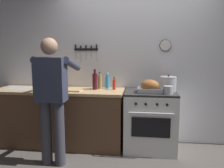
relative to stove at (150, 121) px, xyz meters
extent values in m
cube|color=silver|center=(-0.22, 0.36, 0.85)|extent=(6.00, 0.10, 2.60)
cube|color=black|center=(-1.05, 0.30, 1.07)|extent=(0.39, 0.02, 0.04)
cube|color=silver|center=(-1.22, 0.29, 0.98)|extent=(0.02, 0.00, 0.14)
cube|color=black|center=(-1.22, 0.29, 1.10)|extent=(0.02, 0.02, 0.10)
cube|color=silver|center=(-1.13, 0.29, 0.95)|extent=(0.02, 0.00, 0.20)
cube|color=black|center=(-1.13, 0.29, 1.09)|extent=(0.02, 0.02, 0.08)
cube|color=silver|center=(-1.05, 0.29, 0.97)|extent=(0.01, 0.00, 0.17)
cube|color=black|center=(-1.05, 0.29, 1.10)|extent=(0.02, 0.02, 0.09)
cube|color=silver|center=(-0.96, 0.29, 0.99)|extent=(0.02, 0.00, 0.12)
cube|color=black|center=(-0.96, 0.29, 1.09)|extent=(0.02, 0.02, 0.08)
cube|color=silver|center=(-0.87, 0.29, 0.97)|extent=(0.01, 0.00, 0.16)
cube|color=black|center=(-0.87, 0.29, 1.10)|extent=(0.02, 0.02, 0.10)
cylinder|color=white|center=(0.22, 0.29, 1.13)|extent=(0.16, 0.02, 0.16)
torus|color=black|center=(0.22, 0.29, 1.13)|extent=(0.18, 0.02, 0.18)
cube|color=brown|center=(-1.42, 0.00, -0.02)|extent=(2.00, 0.62, 0.86)
cube|color=tan|center=(-1.42, 0.00, 0.43)|extent=(2.03, 0.65, 0.04)
cube|color=#B2B5B7|center=(-2.10, 0.02, 0.39)|extent=(0.44, 0.36, 0.11)
cube|color=white|center=(0.00, 0.00, -0.02)|extent=(0.76, 0.62, 0.87)
cube|color=black|center=(0.00, -0.31, 0.00)|extent=(0.53, 0.01, 0.28)
cube|color=#2D2D2D|center=(0.00, 0.00, 0.43)|extent=(0.76, 0.62, 0.03)
cylinder|color=black|center=(-0.21, -0.32, 0.33)|extent=(0.04, 0.02, 0.04)
cylinder|color=black|center=(-0.08, -0.32, 0.33)|extent=(0.04, 0.02, 0.04)
cylinder|color=black|center=(0.08, -0.32, 0.33)|extent=(0.04, 0.02, 0.04)
cylinder|color=black|center=(0.21, -0.32, 0.33)|extent=(0.04, 0.02, 0.04)
cylinder|color=silver|center=(0.00, -0.34, 0.21)|extent=(0.61, 0.02, 0.02)
cylinder|color=#383842|center=(-1.37, -0.64, -0.02)|extent=(0.14, 0.14, 0.86)
cylinder|color=#383842|center=(-1.19, -0.64, -0.02)|extent=(0.14, 0.14, 0.86)
cube|color=#2D3347|center=(-1.28, -0.64, 0.69)|extent=(0.38, 0.22, 0.56)
sphere|color=#9E755B|center=(-1.28, -0.64, 1.10)|extent=(0.21, 0.21, 0.21)
cylinder|color=#2D3347|center=(-1.49, -0.40, 0.87)|extent=(0.09, 0.55, 0.22)
cylinder|color=#2D3347|center=(-1.07, -0.40, 0.87)|extent=(0.09, 0.55, 0.22)
cube|color=#B7B7BC|center=(-0.02, -0.08, 0.46)|extent=(0.34, 0.25, 0.01)
cube|color=#B7B7BC|center=(-0.02, -0.21, 0.49)|extent=(0.34, 0.01, 0.05)
cube|color=#B7B7BC|center=(-0.02, 0.04, 0.49)|extent=(0.34, 0.01, 0.05)
cube|color=#B7B7BC|center=(-0.19, -0.08, 0.49)|extent=(0.01, 0.25, 0.05)
cube|color=#B7B7BC|center=(0.15, -0.08, 0.49)|extent=(0.01, 0.25, 0.05)
ellipsoid|color=#935628|center=(-0.02, -0.08, 0.55)|extent=(0.26, 0.19, 0.18)
cylinder|color=#B7B7BC|center=(0.26, 0.05, 0.55)|extent=(0.23, 0.23, 0.21)
cylinder|color=#B2B2B7|center=(0.26, 0.05, 0.66)|extent=(0.24, 0.24, 0.01)
sphere|color=black|center=(0.26, 0.05, 0.68)|extent=(0.03, 0.03, 0.03)
cylinder|color=#B7B7BC|center=(0.23, -0.17, 0.51)|extent=(0.13, 0.13, 0.11)
cube|color=tan|center=(-1.22, -0.09, 0.46)|extent=(0.36, 0.24, 0.02)
cylinder|color=#47141E|center=(-0.86, 0.06, 0.57)|extent=(0.08, 0.08, 0.25)
cylinder|color=#47141E|center=(-0.86, 0.06, 0.73)|extent=(0.03, 0.03, 0.05)
cylinder|color=maroon|center=(-0.86, 0.06, 0.76)|extent=(0.04, 0.04, 0.01)
cylinder|color=#338CCC|center=(-0.68, 0.19, 0.55)|extent=(0.07, 0.07, 0.20)
cylinder|color=#338CCC|center=(-0.68, 0.19, 0.67)|extent=(0.03, 0.03, 0.04)
cylinder|color=white|center=(-0.68, 0.19, 0.69)|extent=(0.03, 0.03, 0.01)
cylinder|color=#997F4C|center=(-0.79, 0.15, 0.56)|extent=(0.07, 0.07, 0.21)
cylinder|color=#997F4C|center=(-0.79, 0.15, 0.68)|extent=(0.03, 0.03, 0.05)
cylinder|color=black|center=(-0.79, 0.15, 0.71)|extent=(0.03, 0.03, 0.01)
cylinder|color=red|center=(-0.56, 0.09, 0.53)|extent=(0.05, 0.05, 0.15)
cylinder|color=red|center=(-0.56, 0.09, 0.62)|extent=(0.02, 0.02, 0.03)
cylinder|color=#197219|center=(-0.56, 0.09, 0.65)|extent=(0.03, 0.03, 0.01)
camera|label=1|loc=(-0.15, -3.33, 1.05)|focal=36.01mm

